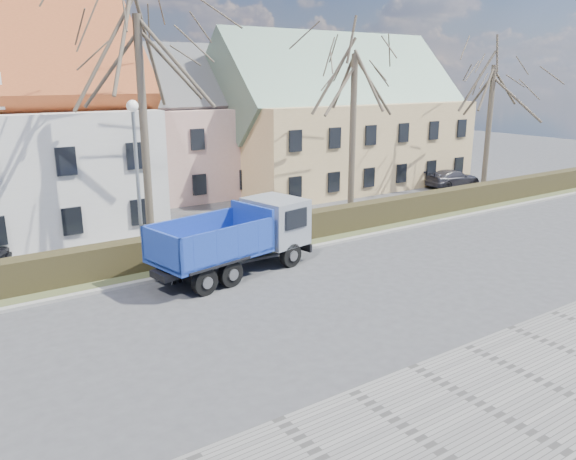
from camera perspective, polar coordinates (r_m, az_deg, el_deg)
ground at (r=20.55m, az=0.22°, el=-7.04°), size 120.00×120.00×0.00m
sidewalk_near at (r=15.06m, az=19.58°, el=-16.78°), size 80.00×5.00×0.08m
curb_far at (r=24.22m, az=-5.92°, el=-3.43°), size 80.00×0.30×0.12m
grass_strip at (r=25.58m, az=-7.62°, el=-2.48°), size 80.00×3.00×0.10m
hedge at (r=25.24m, az=-7.46°, el=-1.30°), size 60.00×0.90×1.30m
building_pink at (r=38.80m, az=-11.74°, el=9.38°), size 10.80×8.80×8.00m
building_yellow at (r=42.36m, az=5.28°, el=10.45°), size 18.80×10.80×8.50m
tree_1 at (r=25.76m, az=-14.53°, el=11.54°), size 9.20×9.20×12.65m
tree_2 at (r=31.92m, az=6.63°, el=11.08°), size 8.00×8.00×11.00m
tree_3 at (r=40.76m, az=19.80°, el=10.82°), size 7.60×7.60×10.45m
dump_truck at (r=22.69m, az=-6.05°, el=-1.09°), size 7.56×4.00×2.87m
streetlight at (r=24.37m, az=-15.00°, el=4.60°), size 0.55×0.55×7.00m
cart_frame at (r=22.26m, az=-11.59°, el=-4.77°), size 0.71×0.51×0.58m
parked_car_b at (r=42.73m, az=16.41°, el=5.05°), size 4.53×2.19×1.27m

